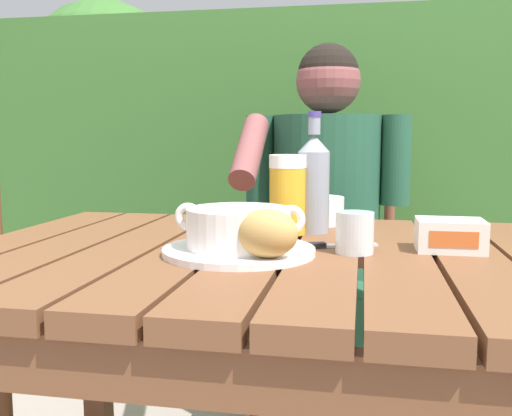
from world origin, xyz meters
name	(u,v)px	position (x,y,z in m)	size (l,w,h in m)	color
dining_table	(258,307)	(0.00, 0.00, 0.66)	(1.12, 0.83, 0.77)	brown
hedge_backdrop	(300,170)	(-0.09, 1.52, 0.83)	(3.60, 0.83, 1.65)	#37662B
chair_near_diner	(328,282)	(0.08, 0.85, 0.49)	(0.44, 0.40, 1.01)	brown
person_eating	(324,220)	(0.08, 0.66, 0.73)	(0.48, 0.47, 1.25)	#215038
serving_plate	(239,251)	(-0.02, -0.05, 0.78)	(0.27, 0.27, 0.01)	white
soup_bowl	(239,227)	(-0.02, -0.05, 0.82)	(0.23, 0.18, 0.08)	white
bread_roll	(267,233)	(0.04, -0.13, 0.82)	(0.11, 0.08, 0.08)	tan
beer_glass	(288,194)	(0.03, 0.17, 0.86)	(0.08, 0.08, 0.17)	gold
beer_bottle	(314,182)	(0.08, 0.20, 0.88)	(0.07, 0.07, 0.26)	gray
water_glass_small	(355,233)	(0.18, -0.01, 0.81)	(0.07, 0.07, 0.07)	silver
butter_tub	(450,235)	(0.35, 0.04, 0.80)	(0.12, 0.09, 0.06)	white
table_knife	(324,246)	(0.12, 0.03, 0.77)	(0.17, 0.08, 0.01)	silver
diner_bowl	(316,210)	(0.08, 0.32, 0.80)	(0.13, 0.13, 0.06)	white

